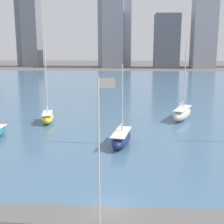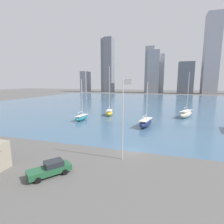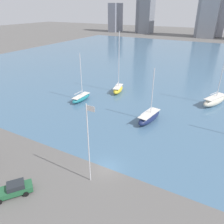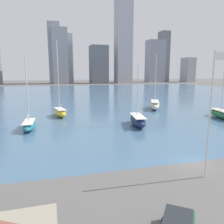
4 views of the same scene
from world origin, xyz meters
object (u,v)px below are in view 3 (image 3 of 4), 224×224
Objects in this scene: sailboat_teal at (81,98)px; sailboat_navy at (149,117)px; flag_pole at (89,142)px; parked_pickup_green at (13,190)px; sailboat_cream at (214,100)px; sailboat_yellow at (118,89)px.

sailboat_navy is at bearing -5.78° from sailboat_teal.
parked_pickup_green is (-7.18, -6.88, -5.45)m from flag_pole.
sailboat_cream is at bearing 64.06° from sailboat_navy.
sailboat_yellow is (-13.51, 11.97, 0.05)m from sailboat_navy.
flag_pole reaches higher than parked_pickup_green.
sailboat_teal reaches higher than parked_pickup_green.
sailboat_cream is 0.88× the size of sailboat_yellow.
sailboat_cream is 2.81× the size of parked_pickup_green.
sailboat_navy is 19.05m from sailboat_teal.
sailboat_cream is 24.66m from sailboat_yellow.
sailboat_yellow is at bearing -147.88° from sailboat_cream.
sailboat_cream reaches higher than parked_pickup_green.
sailboat_navy is 0.69× the size of sailboat_yellow.
parked_pickup_green is (-8.19, -27.00, -0.20)m from sailboat_navy.
sailboat_navy is 2.21× the size of parked_pickup_green.
sailboat_cream is at bearing -3.39° from sailboat_yellow.
sailboat_teal is at bearing -177.82° from sailboat_navy.
flag_pole is at bearing -80.82° from sailboat_yellow.
parked_pickup_green is at bearing -136.21° from flag_pole.
flag_pole is 34.82m from sailboat_yellow.
sailboat_navy is 0.94× the size of sailboat_teal.
sailboat_navy is 28.22m from parked_pickup_green.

